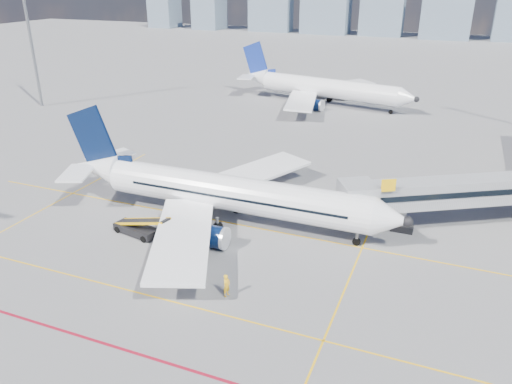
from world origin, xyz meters
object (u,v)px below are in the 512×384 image
main_aircraft (221,192)px  second_aircraft (321,88)px  baggage_tug (191,261)px  belt_loader (137,228)px  cargo_dolly (186,247)px  ramp_worker (227,285)px

main_aircraft → second_aircraft: size_ratio=0.99×
baggage_tug → belt_loader: size_ratio=0.31×
cargo_dolly → baggage_tug: bearing=-38.6°
cargo_dolly → ramp_worker: 7.05m
baggage_tug → ramp_worker: 5.41m
baggage_tug → cargo_dolly: bearing=124.6°
baggage_tug → cargo_dolly: (-1.13, 1.29, 0.39)m
second_aircraft → belt_loader: bearing=-80.5°
belt_loader → ramp_worker: 13.86m
main_aircraft → baggage_tug: 9.68m
baggage_tug → ramp_worker: (4.70, -2.66, 0.30)m
cargo_dolly → belt_loader: belt_loader is taller
main_aircraft → cargo_dolly: size_ratio=9.98×
second_aircraft → belt_loader: (-2.26, -59.87, -2.52)m
second_aircraft → main_aircraft: bearing=-74.0°
cargo_dolly → ramp_worker: bearing=-23.9°
belt_loader → cargo_dolly: bearing=-5.7°
second_aircraft → belt_loader: size_ratio=5.51×
main_aircraft → second_aircraft: (-4.07, 53.96, 0.00)m
belt_loader → ramp_worker: bearing=-14.4°
belt_loader → ramp_worker: belt_loader is taller
second_aircraft → ramp_worker: size_ratio=19.50×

